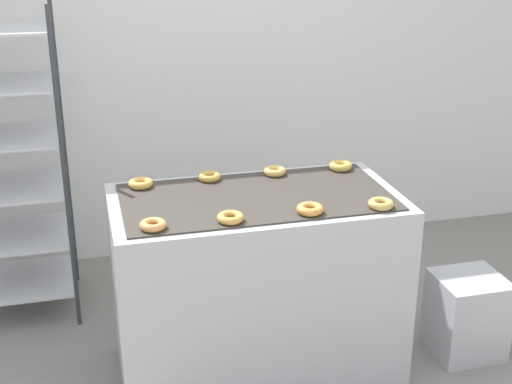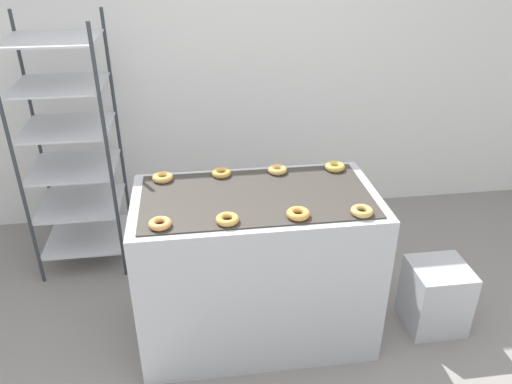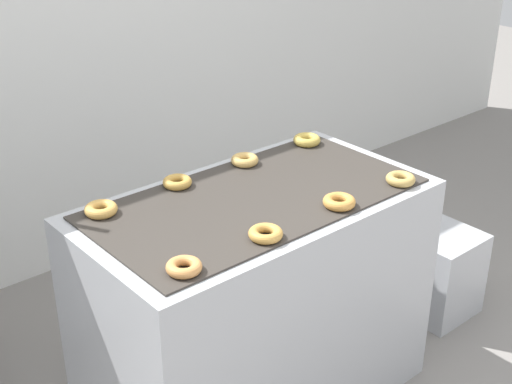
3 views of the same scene
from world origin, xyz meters
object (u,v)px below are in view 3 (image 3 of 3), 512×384
(donut_near_midleft, at_px, (266,234))
(donut_near_right, at_px, (401,179))
(donut_near_left, at_px, (184,267))
(donut_near_midright, at_px, (339,202))
(fryer_machine, at_px, (256,304))
(donut_far_midleft, at_px, (177,182))
(donut_far_midright, at_px, (245,160))
(donut_far_left, at_px, (101,209))
(glaze_bin, at_px, (439,273))
(donut_far_right, at_px, (307,140))

(donut_near_midleft, xyz_separation_m, donut_near_right, (0.67, -0.01, -0.00))
(donut_near_left, bearing_deg, donut_near_right, -1.03)
(donut_near_midright, bearing_deg, donut_near_left, 179.86)
(fryer_machine, distance_m, donut_near_right, 0.74)
(fryer_machine, bearing_deg, donut_far_midleft, 122.08)
(donut_far_midleft, height_order, donut_far_midright, donut_far_midright)
(donut_far_left, height_order, donut_far_midright, same)
(glaze_bin, bearing_deg, donut_far_midleft, 163.61)
(glaze_bin, bearing_deg, donut_near_midright, -171.08)
(donut_near_left, bearing_deg, glaze_bin, 5.11)
(donut_far_midleft, bearing_deg, donut_far_midright, -0.86)
(donut_near_midright, relative_size, donut_far_midleft, 1.06)
(donut_far_midright, height_order, donut_far_right, donut_far_right)
(donut_near_right, relative_size, donut_far_right, 0.96)
(glaze_bin, bearing_deg, fryer_machine, 174.46)
(donut_near_left, height_order, donut_near_right, same)
(donut_near_midright, bearing_deg, donut_far_midright, 91.60)
(glaze_bin, distance_m, donut_near_right, 0.96)
(donut_near_midright, bearing_deg, donut_far_left, 143.47)
(glaze_bin, distance_m, donut_near_left, 1.76)
(donut_near_left, relative_size, donut_far_right, 0.94)
(donut_near_midright, relative_size, donut_far_right, 1.00)
(donut_far_left, height_order, donut_far_right, donut_far_right)
(glaze_bin, height_order, donut_far_midleft, donut_far_midleft)
(donut_near_left, distance_m, donut_far_midright, 0.83)
(donut_near_left, relative_size, donut_near_midleft, 0.97)
(fryer_machine, distance_m, donut_far_left, 0.74)
(fryer_machine, xyz_separation_m, donut_near_right, (0.50, -0.27, 0.49))
(donut_far_left, bearing_deg, fryer_machine, -26.59)
(donut_near_midleft, bearing_deg, fryer_machine, 55.26)
(donut_far_midleft, bearing_deg, donut_near_left, -122.95)
(donut_far_midright, bearing_deg, donut_near_left, -142.40)
(donut_far_midleft, relative_size, donut_far_right, 0.94)
(donut_far_midright, bearing_deg, donut_far_left, -179.15)
(donut_near_right, relative_size, donut_far_midleft, 1.02)
(glaze_bin, relative_size, donut_near_left, 3.87)
(donut_far_midright, bearing_deg, fryer_machine, -121.87)
(glaze_bin, bearing_deg, donut_far_midright, 158.59)
(donut_near_midleft, relative_size, donut_near_midright, 0.98)
(donut_near_left, height_order, donut_far_left, donut_far_left)
(glaze_bin, height_order, donut_near_left, donut_near_left)
(donut_near_midleft, relative_size, donut_near_right, 1.02)
(glaze_bin, height_order, donut_near_midright, donut_near_midright)
(donut_far_left, distance_m, donut_far_midright, 0.66)
(glaze_bin, distance_m, donut_far_midleft, 1.51)
(fryer_machine, distance_m, donut_far_midleft, 0.58)
(glaze_bin, height_order, donut_far_midright, donut_far_midright)
(donut_near_midleft, distance_m, donut_near_midright, 0.35)
(donut_far_right, bearing_deg, fryer_machine, -153.36)
(donut_near_midleft, bearing_deg, donut_near_midright, 0.50)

